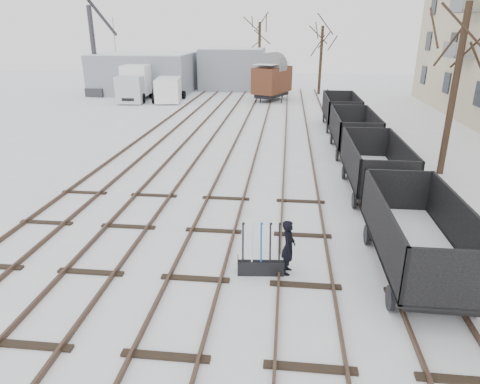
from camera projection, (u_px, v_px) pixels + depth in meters
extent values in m
plane|color=white|center=(195.00, 280.00, 11.75)|extent=(120.00, 120.00, 0.00)
cube|color=black|center=(133.00, 143.00, 25.41)|extent=(0.07, 52.00, 0.15)
cube|color=black|center=(157.00, 144.00, 25.26)|extent=(0.07, 52.00, 0.15)
cube|color=black|center=(31.00, 235.00, 14.21)|extent=(1.90, 0.20, 0.08)
cube|color=black|center=(182.00, 145.00, 25.10)|extent=(0.07, 52.00, 0.15)
cube|color=black|center=(206.00, 146.00, 24.95)|extent=(0.07, 52.00, 0.15)
cube|color=black|center=(117.00, 240.00, 13.90)|extent=(1.90, 0.20, 0.08)
cube|color=black|center=(233.00, 146.00, 24.79)|extent=(0.07, 52.00, 0.15)
cube|color=black|center=(258.00, 147.00, 24.64)|extent=(0.07, 52.00, 0.15)
cube|color=black|center=(208.00, 245.00, 13.59)|extent=(1.90, 0.20, 0.08)
cube|color=black|center=(285.00, 148.00, 24.48)|extent=(0.07, 52.00, 0.15)
cube|color=black|center=(310.00, 149.00, 24.34)|extent=(0.07, 52.00, 0.15)
cube|color=black|center=(303.00, 250.00, 13.29)|extent=(1.90, 0.20, 0.08)
cube|color=black|center=(338.00, 149.00, 24.18)|extent=(0.07, 52.00, 0.15)
cube|color=black|center=(364.00, 150.00, 24.03)|extent=(0.07, 52.00, 0.15)
cube|color=black|center=(403.00, 255.00, 12.98)|extent=(1.90, 0.20, 0.08)
cube|color=gray|center=(145.00, 73.00, 45.80)|extent=(10.00, 8.00, 4.00)
cube|color=white|center=(144.00, 53.00, 45.06)|extent=(9.80, 7.84, 0.10)
cube|color=gray|center=(233.00, 69.00, 48.51)|extent=(7.00, 6.00, 4.40)
cube|color=white|center=(233.00, 48.00, 47.71)|extent=(6.86, 5.88, 0.10)
cube|color=black|center=(261.00, 266.00, 12.01)|extent=(1.33, 0.53, 0.44)
cube|color=black|center=(261.00, 258.00, 11.92)|extent=(1.32, 0.42, 0.06)
cube|color=white|center=(261.00, 257.00, 11.91)|extent=(1.27, 0.37, 0.03)
cylinder|color=black|center=(243.00, 242.00, 11.76)|extent=(0.08, 0.32, 1.08)
cylinder|color=silver|center=(252.00, 242.00, 11.75)|extent=(0.08, 0.32, 1.08)
cylinder|color=#0D4EB5|center=(261.00, 243.00, 11.75)|extent=(0.08, 0.32, 1.08)
cylinder|color=black|center=(270.00, 243.00, 11.74)|extent=(0.08, 0.32, 1.08)
cylinder|color=black|center=(279.00, 243.00, 11.74)|extent=(0.08, 0.32, 1.08)
imported|color=black|center=(288.00, 247.00, 11.82)|extent=(0.46, 0.63, 1.60)
cube|color=black|center=(415.00, 256.00, 11.80)|extent=(1.73, 4.76, 0.36)
cube|color=black|center=(416.00, 250.00, 11.73)|extent=(2.16, 5.41, 0.11)
cube|color=black|center=(380.00, 224.00, 11.58)|extent=(0.09, 5.41, 1.44)
cube|color=black|center=(460.00, 228.00, 11.37)|extent=(0.09, 5.41, 1.44)
cube|color=white|center=(416.00, 247.00, 11.70)|extent=(1.95, 5.19, 0.05)
cylinder|color=black|center=(390.00, 298.00, 10.39)|extent=(0.11, 0.63, 0.63)
cylinder|color=black|center=(431.00, 238.00, 13.40)|extent=(0.11, 0.63, 0.63)
cube|color=black|center=(373.00, 180.00, 17.74)|extent=(1.73, 4.76, 0.36)
cube|color=black|center=(374.00, 176.00, 17.68)|extent=(2.16, 5.41, 0.11)
cube|color=black|center=(350.00, 158.00, 17.53)|extent=(0.09, 5.41, 1.44)
cube|color=black|center=(402.00, 160.00, 17.31)|extent=(0.09, 5.41, 1.44)
cube|color=white|center=(374.00, 174.00, 17.65)|extent=(1.95, 5.19, 0.05)
cylinder|color=black|center=(354.00, 200.00, 16.33)|extent=(0.11, 0.63, 0.63)
cylinder|color=black|center=(388.00, 174.00, 19.34)|extent=(0.11, 0.63, 0.63)
cube|color=black|center=(352.00, 142.00, 23.68)|extent=(1.73, 4.76, 0.36)
cube|color=black|center=(353.00, 139.00, 23.62)|extent=(2.16, 5.41, 0.11)
cube|color=black|center=(335.00, 125.00, 23.47)|extent=(0.09, 5.41, 1.44)
cube|color=black|center=(373.00, 126.00, 23.26)|extent=(0.09, 5.41, 1.44)
cube|color=white|center=(353.00, 137.00, 23.59)|extent=(1.95, 5.19, 0.05)
cylinder|color=black|center=(337.00, 155.00, 22.28)|extent=(0.11, 0.63, 0.63)
cylinder|color=black|center=(365.00, 140.00, 25.29)|extent=(0.11, 0.63, 0.63)
cube|color=black|center=(340.00, 119.00, 29.63)|extent=(1.73, 4.76, 0.36)
cube|color=black|center=(340.00, 117.00, 29.56)|extent=(2.16, 5.41, 0.11)
cube|color=black|center=(326.00, 106.00, 29.41)|extent=(0.09, 5.41, 1.44)
cube|color=black|center=(357.00, 107.00, 29.20)|extent=(0.09, 5.41, 1.44)
cube|color=white|center=(340.00, 115.00, 29.53)|extent=(1.95, 5.19, 0.05)
cylinder|color=black|center=(327.00, 128.00, 28.22)|extent=(0.11, 0.63, 0.63)
cylinder|color=black|center=(351.00, 119.00, 31.23)|extent=(0.11, 0.63, 0.63)
cube|color=black|center=(272.00, 94.00, 40.98)|extent=(3.18, 4.34, 0.36)
cube|color=#472315|center=(272.00, 80.00, 40.49)|extent=(3.80, 5.01, 2.35)
cube|color=white|center=(273.00, 63.00, 39.96)|extent=(3.51, 4.71, 0.04)
cylinder|color=black|center=(260.00, 99.00, 39.83)|extent=(0.11, 0.63, 0.63)
cylinder|color=black|center=(282.00, 95.00, 42.32)|extent=(0.11, 0.63, 0.63)
cube|color=black|center=(139.00, 94.00, 41.64)|extent=(1.58, 7.27, 0.28)
cube|color=#B6BAC1|center=(128.00, 90.00, 38.90)|extent=(2.39, 2.03, 2.37)
cube|color=white|center=(140.00, 79.00, 41.85)|extent=(2.67, 5.07, 2.66)
cube|color=white|center=(139.00, 64.00, 41.37)|extent=(2.62, 4.98, 0.04)
cylinder|color=black|center=(119.00, 98.00, 39.47)|extent=(0.28, 0.95, 0.95)
cylinder|color=black|center=(157.00, 91.00, 44.01)|extent=(0.28, 0.95, 0.95)
cube|color=white|center=(169.00, 89.00, 40.35)|extent=(2.91, 5.25, 2.03)
cube|color=white|center=(168.00, 78.00, 39.98)|extent=(2.84, 5.13, 0.05)
cylinder|color=black|center=(154.00, 99.00, 39.25)|extent=(0.25, 0.79, 0.79)
cylinder|color=black|center=(184.00, 95.00, 41.98)|extent=(0.25, 0.79, 0.79)
cube|color=#2D2D32|center=(99.00, 92.00, 43.81)|extent=(2.19, 2.19, 0.86)
cylinder|color=#2D2D32|center=(94.00, 52.00, 42.43)|extent=(0.47, 0.47, 8.60)
cylinder|color=#2D2D32|center=(98.00, 15.00, 42.99)|extent=(1.10, 5.46, 3.96)
cylinder|color=black|center=(110.00, 42.00, 46.01)|extent=(0.04, 0.04, 4.84)
cylinder|color=black|center=(454.00, 93.00, 19.06)|extent=(0.30, 0.30, 7.55)
cylinder|color=black|center=(259.00, 56.00, 48.33)|extent=(0.30, 0.30, 7.19)
cylinder|color=black|center=(321.00, 61.00, 44.15)|extent=(0.30, 0.30, 6.77)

